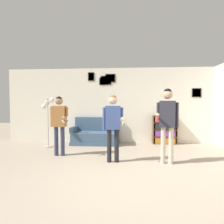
# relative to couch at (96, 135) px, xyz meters

# --- Properties ---
(ground_plane) EXTENTS (20.00, 20.00, 0.00)m
(ground_plane) POSITION_rel_couch_xyz_m (0.97, -3.41, -0.30)
(ground_plane) COLOR gray
(wall_back) EXTENTS (8.73, 0.08, 2.70)m
(wall_back) POSITION_rel_couch_xyz_m (0.97, 0.41, 1.06)
(wall_back) COLOR silver
(wall_back) RESTS_ON ground_plane
(couch) EXTENTS (1.67, 0.80, 0.91)m
(couch) POSITION_rel_couch_xyz_m (0.00, 0.00, 0.00)
(couch) COLOR #3D5670
(couch) RESTS_ON ground_plane
(bookshelf) EXTENTS (0.85, 0.30, 0.99)m
(bookshelf) POSITION_rel_couch_xyz_m (2.41, 0.19, 0.20)
(bookshelf) COLOR brown
(bookshelf) RESTS_ON ground_plane
(floor_lamp) EXTENTS (0.37, 0.40, 1.60)m
(floor_lamp) POSITION_rel_couch_xyz_m (-1.46, -0.66, 0.86)
(floor_lamp) COLOR #ADA89E
(floor_lamp) RESTS_ON ground_plane
(person_player_foreground_left) EXTENTS (0.50, 0.45, 1.61)m
(person_player_foreground_left) POSITION_rel_couch_xyz_m (-0.74, -1.64, 0.69)
(person_player_foreground_left) COLOR #2D334C
(person_player_foreground_left) RESTS_ON ground_plane
(person_player_foreground_center) EXTENTS (0.52, 0.43, 1.63)m
(person_player_foreground_center) POSITION_rel_couch_xyz_m (0.77, -2.12, 0.70)
(person_player_foreground_center) COLOR black
(person_player_foreground_center) RESTS_ON ground_plane
(person_watcher_holding_cup) EXTENTS (0.55, 0.41, 1.77)m
(person_watcher_holding_cup) POSITION_rel_couch_xyz_m (2.05, -2.15, 0.80)
(person_watcher_holding_cup) COLOR #B7AD99
(person_watcher_holding_cup) RESTS_ON ground_plane
(drinking_cup) EXTENTS (0.09, 0.09, 0.09)m
(drinking_cup) POSITION_rel_couch_xyz_m (2.26, 0.19, 0.74)
(drinking_cup) COLOR white
(drinking_cup) RESTS_ON bookshelf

